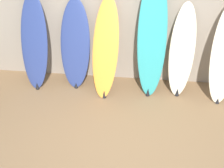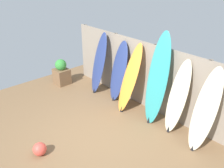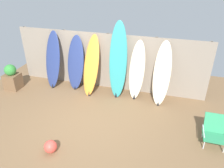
% 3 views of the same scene
% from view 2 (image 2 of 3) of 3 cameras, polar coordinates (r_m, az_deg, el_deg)
% --- Properties ---
extents(ground, '(7.68, 7.68, 0.00)m').
position_cam_2_polar(ground, '(5.80, -4.41, -12.42)').
color(ground, brown).
extents(fence_back, '(6.08, 0.11, 1.80)m').
position_cam_2_polar(fence_back, '(6.55, 9.27, 1.34)').
color(fence_back, gray).
rests_on(fence_back, ground).
extents(surfboard_navy_0, '(0.59, 0.58, 1.82)m').
position_cam_2_polar(surfboard_navy_0, '(7.42, -3.00, 4.70)').
color(surfboard_navy_0, navy).
rests_on(surfboard_navy_0, ground).
extents(surfboard_navy_1, '(0.62, 0.52, 1.72)m').
position_cam_2_polar(surfboard_navy_1, '(6.98, 1.51, 2.84)').
color(surfboard_navy_1, navy).
rests_on(surfboard_navy_1, ground).
extents(surfboard_orange_2, '(0.56, 0.73, 1.80)m').
position_cam_2_polar(surfboard_orange_2, '(6.48, 4.09, 1.20)').
color(surfboard_orange_2, orange).
rests_on(surfboard_orange_2, ground).
extents(surfboard_teal_3, '(0.57, 0.56, 2.25)m').
position_cam_2_polar(surfboard_teal_3, '(5.96, 10.34, 0.96)').
color(surfboard_teal_3, teal).
rests_on(surfboard_teal_3, ground).
extents(surfboard_cream_4, '(0.48, 0.53, 1.72)m').
position_cam_2_polar(surfboard_cream_4, '(5.84, 14.76, -2.99)').
color(surfboard_cream_4, beige).
rests_on(surfboard_cream_4, ground).
extents(surfboard_cream_5, '(0.50, 0.63, 1.79)m').
position_cam_2_polar(surfboard_cream_5, '(5.45, 20.54, -5.68)').
color(surfboard_cream_5, beige).
rests_on(surfboard_cream_5, ground).
extents(planter_box, '(0.46, 0.43, 0.84)m').
position_cam_2_polar(planter_box, '(8.24, -11.47, 2.53)').
color(planter_box, brown).
rests_on(planter_box, ground).
extents(beach_ball, '(0.28, 0.28, 0.28)m').
position_cam_2_polar(beach_ball, '(5.51, -16.20, -14.10)').
color(beach_ball, '#E54C3F').
rests_on(beach_ball, ground).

